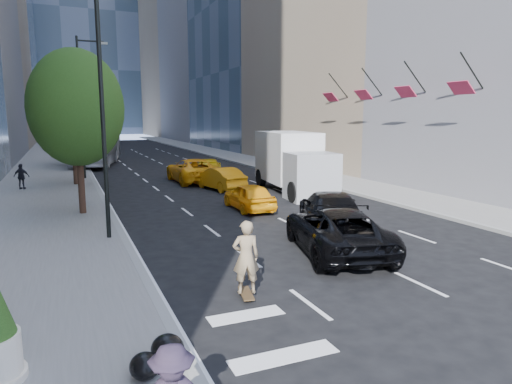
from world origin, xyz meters
name	(u,v)px	position (x,y,z in m)	size (l,w,h in m)	color
ground	(315,250)	(0.00, 0.00, 0.00)	(160.00, 160.00, 0.00)	black
sidewalk_left	(50,169)	(-9.00, 30.00, 0.07)	(6.00, 120.00, 0.15)	slate
sidewalk_right	(252,161)	(10.00, 30.00, 0.07)	(4.00, 120.00, 0.15)	slate
tower_right_far	(190,30)	(22.00, 98.00, 25.00)	(20.00, 24.00, 50.00)	#85705C
lamp_near	(106,82)	(-6.32, 4.00, 5.81)	(2.13, 0.22, 10.00)	black
lamp_far	(83,99)	(-6.32, 22.00, 5.81)	(2.13, 0.22, 10.00)	black
tree_near	(76,108)	(-7.20, 9.00, 4.97)	(4.20, 4.20, 7.46)	black
tree_mid	(71,105)	(-7.20, 19.00, 5.32)	(4.50, 4.50, 7.99)	black
tree_far	(69,116)	(-7.20, 32.00, 4.62)	(3.90, 3.90, 6.92)	black
traffic_signal	(76,120)	(-6.40, 40.00, 4.23)	(2.48, 0.53, 5.20)	black
facade_flags	(385,90)	(10.64, 10.00, 6.18)	(1.85, 13.30, 2.05)	black
skateboarder	(246,262)	(-3.79, -3.00, 0.95)	(0.69, 0.45, 1.90)	#836F52
black_sedan_lincoln	(336,230)	(0.50, -0.53, 0.78)	(2.60, 5.63, 1.57)	black
black_sedan_mercedes	(330,210)	(2.07, 2.35, 0.80)	(2.24, 5.52, 1.60)	black
taxi_a	(249,196)	(0.50, 7.36, 0.67)	(1.59, 3.96, 1.35)	#FCA60D
taxi_b	(220,178)	(1.20, 14.00, 0.71)	(1.51, 4.32, 1.42)	orange
taxi_c	(192,170)	(0.50, 18.00, 0.83)	(2.74, 5.95, 1.65)	#FFA50D
taxi_d	(208,167)	(2.43, 20.50, 0.69)	(1.94, 4.78, 1.39)	yellow
city_bus	(97,146)	(-4.80, 33.11, 1.76)	(2.96, 12.64, 3.52)	#BABCC1
box_truck	(293,162)	(5.04, 11.34, 1.85)	(3.60, 7.87, 3.64)	#BEBEBE
pedestrian_b	(22,177)	(-10.33, 17.96, 0.94)	(0.93, 0.39, 1.58)	black
garbage_bags	(159,355)	(-6.55, -5.72, 0.39)	(1.04, 1.00, 0.51)	black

